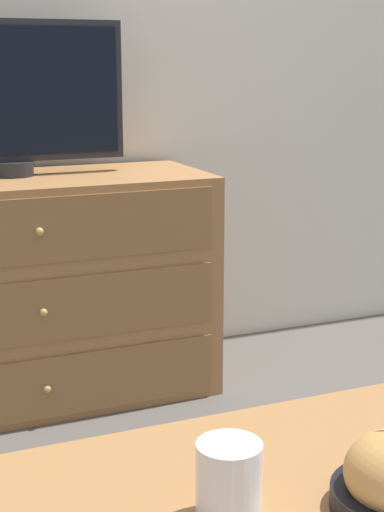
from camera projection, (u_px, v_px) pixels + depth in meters
name	position (u px, v px, depth m)	size (l,w,h in m)	color
ground_plane	(11.00, 368.00, 2.77)	(12.00, 12.00, 0.00)	#56514C
dresser	(27.00, 291.00, 2.46)	(1.15, 0.48, 0.71)	#9E6B3D
tv	(10.00, 95.00, 2.36)	(0.70, 0.12, 0.47)	#232328
drink_cup	(232.00, 485.00, 1.05)	(0.09, 0.09, 0.11)	beige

